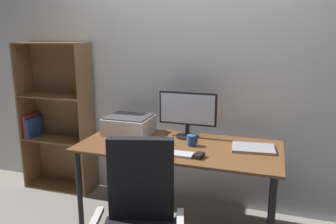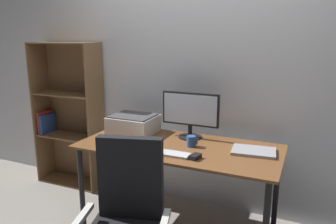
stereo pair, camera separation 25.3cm
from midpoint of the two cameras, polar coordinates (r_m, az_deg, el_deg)
name	(u,v)px [view 1 (the left image)]	position (r m, az deg, el deg)	size (l,w,h in m)	color
back_wall	(196,69)	(3.00, 2.53, 7.55)	(6.40, 0.10, 2.60)	silver
desk	(179,154)	(2.63, -0.89, -7.55)	(1.61, 0.75, 0.74)	brown
monitor	(188,112)	(2.76, 0.86, 0.03)	(0.50, 0.20, 0.40)	black
keyboard	(174,154)	(2.40, -2.05, -7.41)	(0.29, 0.11, 0.02)	#B7BABC
mouse	(199,156)	(2.34, 2.41, -7.77)	(0.06, 0.10, 0.03)	black
coffee_mug	(191,140)	(2.58, 1.34, -5.10)	(0.09, 0.07, 0.09)	#285193
laptop	(253,148)	(2.56, 12.11, -6.33)	(0.32, 0.23, 0.02)	#99999E
printer	(129,125)	(2.94, -9.38, -2.26)	(0.40, 0.34, 0.16)	silver
paper_sheet	(143,151)	(2.49, -7.42, -6.95)	(0.21, 0.30, 0.00)	white
bookshelf	(58,118)	(3.61, -20.85, -0.99)	(0.75, 0.28, 1.54)	brown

